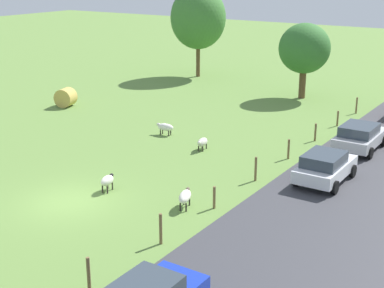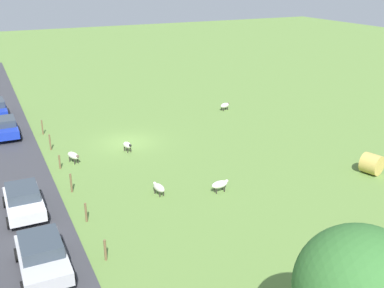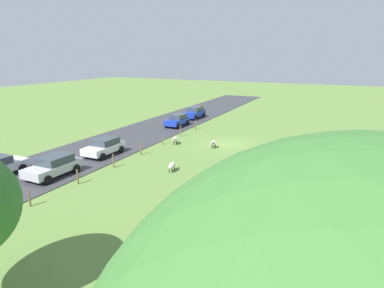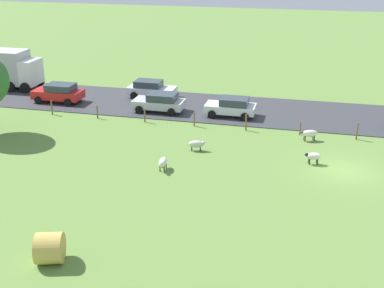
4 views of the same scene
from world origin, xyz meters
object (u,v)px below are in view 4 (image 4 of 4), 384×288
object	(u,v)px
sheep_1	(309,133)
sheep_2	(196,144)
sheep_3	(163,162)
truck_0	(12,68)
car_1	(232,106)
hay_bale_0	(50,248)
sheep_0	(313,156)
car_2	(59,92)
car_3	(151,88)
car_4	(160,102)

from	to	relation	value
sheep_1	sheep_2	distance (m)	8.06
sheep_3	truck_0	distance (m)	24.02
sheep_1	sheep_2	bearing A→B (deg)	116.93
truck_0	car_1	size ratio (longest dim) A/B	1.24
sheep_3	hay_bale_0	bearing A→B (deg)	169.72
truck_0	car_1	distance (m)	21.63
truck_0	sheep_0	bearing A→B (deg)	-112.44
sheep_2	sheep_1	bearing A→B (deg)	-63.07
car_1	car_2	distance (m)	15.06
sheep_3	truck_0	bearing A→B (deg)	52.57
hay_bale_0	car_3	world-z (taller)	car_3
sheep_0	sheep_2	world-z (taller)	sheep_0
car_1	car_2	bearing A→B (deg)	88.82
sheep_3	truck_0	size ratio (longest dim) A/B	0.24
sheep_0	truck_0	distance (m)	30.18
sheep_2	car_3	bearing A→B (deg)	31.18
car_1	car_4	world-z (taller)	car_4
sheep_1	car_1	world-z (taller)	car_1
hay_bale_0	sheep_0	bearing A→B (deg)	-38.34
hay_bale_0	truck_0	size ratio (longest dim) A/B	0.28
car_2	car_3	distance (m)	7.94
car_1	sheep_3	bearing A→B (deg)	168.40
car_2	car_4	size ratio (longest dim) A/B	1.02
sheep_0	sheep_3	xyz separation A→B (m)	(-3.06, 8.83, -0.02)
sheep_2	hay_bale_0	distance (m)	14.37
truck_0	car_3	bearing A→B (deg)	-89.28
car_2	hay_bale_0	bearing A→B (deg)	-153.68
car_1	car_3	xyz separation A→B (m)	(3.59, 7.83, -0.00)
truck_0	car_3	size ratio (longest dim) A/B	1.17
sheep_0	hay_bale_0	xyz separation A→B (m)	(-13.57, 10.73, 0.16)
sheep_0	car_1	bearing A→B (deg)	38.97
sheep_2	car_1	xyz separation A→B (m)	(7.63, -1.03, 0.38)
sheep_3	sheep_2	bearing A→B (deg)	-19.64
sheep_2	truck_0	xyz separation A→B (m)	(11.06, 20.29, 1.47)
sheep_3	car_4	bearing A→B (deg)	17.96
car_3	car_4	world-z (taller)	car_4
hay_bale_0	truck_0	bearing A→B (deg)	34.34
car_2	car_3	bearing A→B (deg)	-65.59
sheep_1	sheep_3	xyz separation A→B (m)	(-7.17, 8.44, -0.03)
sheep_2	truck_0	distance (m)	23.16
sheep_2	car_3	world-z (taller)	car_3
sheep_3	car_2	size ratio (longest dim) A/B	0.29
sheep_3	car_2	world-z (taller)	car_2
sheep_1	car_2	distance (m)	21.65
hay_bale_0	truck_0	distance (m)	30.40
sheep_1	car_1	xyz separation A→B (m)	(3.98, 6.16, 0.30)
sheep_0	sheep_1	size ratio (longest dim) A/B	0.80
car_4	sheep_1	bearing A→B (deg)	-107.71
sheep_3	car_4	size ratio (longest dim) A/B	0.29
sheep_2	car_1	bearing A→B (deg)	-7.72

